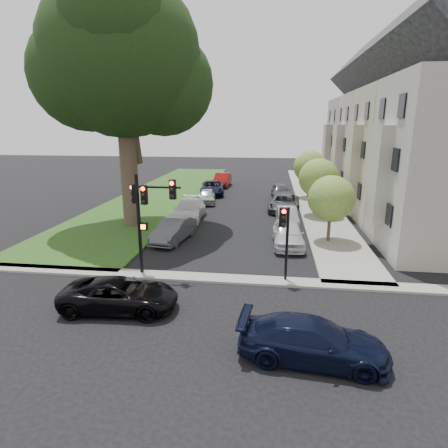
# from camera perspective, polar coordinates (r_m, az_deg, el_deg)

# --- Properties ---
(ground) EXTENTS (140.00, 140.00, 0.00)m
(ground) POSITION_cam_1_polar(r_m,az_deg,el_deg) (16.58, -2.27, -11.19)
(ground) COLOR black
(ground) RESTS_ON ground
(grass_strip) EXTENTS (8.00, 44.00, 0.12)m
(grass_strip) POSITION_cam_1_polar(r_m,az_deg,el_deg) (40.99, -9.12, 4.64)
(grass_strip) COLOR #1C3712
(grass_strip) RESTS_ON ground
(sidewalk_right) EXTENTS (3.50, 44.00, 0.12)m
(sidewalk_right) POSITION_cam_1_polar(r_m,az_deg,el_deg) (39.56, 13.40, 4.04)
(sidewalk_right) COLOR gray
(sidewalk_right) RESTS_ON ground
(sidewalk_cross) EXTENTS (60.00, 1.00, 0.12)m
(sidewalk_cross) POSITION_cam_1_polar(r_m,az_deg,el_deg) (18.35, -1.22, -8.29)
(sidewalk_cross) COLOR gray
(sidewalk_cross) RESTS_ON ground
(house_b) EXTENTS (7.70, 7.55, 15.97)m
(house_b) POSITION_cam_1_polar(r_m,az_deg,el_deg) (31.74, 26.27, 12.83)
(house_b) COLOR tan
(house_b) RESTS_ON ground
(house_c) EXTENTS (7.70, 7.55, 15.97)m
(house_c) POSITION_cam_1_polar(r_m,az_deg,el_deg) (38.94, 22.77, 13.33)
(house_c) COLOR gray
(house_c) RESTS_ON ground
(house_d) EXTENTS (7.70, 7.55, 15.97)m
(house_d) POSITION_cam_1_polar(r_m,az_deg,el_deg) (46.23, 20.36, 13.65)
(house_d) COLOR gray
(house_d) RESTS_ON ground
(eucalyptus) EXTENTS (11.98, 10.87, 16.97)m
(eucalyptus) POSITION_cam_1_polar(r_m,az_deg,el_deg) (28.09, -15.49, 23.26)
(eucalyptus) COLOR brown
(eucalyptus) RESTS_ON ground
(small_tree_a) EXTENTS (2.86, 2.86, 4.29)m
(small_tree_a) POSITION_cam_1_polar(r_m,az_deg,el_deg) (24.11, 16.00, 3.76)
(small_tree_a) COLOR brown
(small_tree_a) RESTS_ON ground
(small_tree_b) EXTENTS (3.14, 3.14, 4.70)m
(small_tree_b) POSITION_cam_1_polar(r_m,az_deg,el_deg) (30.95, 14.20, 6.79)
(small_tree_b) COLOR brown
(small_tree_b) RESTS_ON ground
(small_tree_c) EXTENTS (3.20, 3.20, 4.80)m
(small_tree_c) POSITION_cam_1_polar(r_m,az_deg,el_deg) (38.57, 12.93, 8.51)
(small_tree_c) COLOR brown
(small_tree_c) RESTS_ON ground
(traffic_signal_main) EXTENTS (2.45, 0.63, 5.03)m
(traffic_signal_main) POSITION_cam_1_polar(r_m,az_deg,el_deg) (18.32, -11.77, 2.56)
(traffic_signal_main) COLOR black
(traffic_signal_main) RESTS_ON ground
(traffic_signal_secondary) EXTENTS (0.49, 0.40, 3.65)m
(traffic_signal_secondary) POSITION_cam_1_polar(r_m,az_deg,el_deg) (17.53, 9.24, -0.99)
(traffic_signal_secondary) COLOR black
(traffic_signal_secondary) RESTS_ON ground
(car_cross_near) EXTENTS (4.81, 2.46, 1.30)m
(car_cross_near) POSITION_cam_1_polar(r_m,az_deg,el_deg) (15.91, -15.62, -10.36)
(car_cross_near) COLOR black
(car_cross_near) RESTS_ON ground
(car_cross_far) EXTENTS (4.91, 2.39, 1.37)m
(car_cross_far) POSITION_cam_1_polar(r_m,az_deg,el_deg) (12.70, 13.40, -16.92)
(car_cross_far) COLOR black
(car_cross_far) RESTS_ON ground
(car_parked_0) EXTENTS (1.99, 4.60, 1.55)m
(car_parked_0) POSITION_cam_1_polar(r_m,az_deg,el_deg) (23.38, 9.73, -1.46)
(car_parked_0) COLOR silver
(car_parked_0) RESTS_ON ground
(car_parked_1) EXTENTS (1.68, 4.13, 1.33)m
(car_parked_1) POSITION_cam_1_polar(r_m,az_deg,el_deg) (28.29, 9.58, 1.21)
(car_parked_1) COLOR #999BA0
(car_parked_1) RESTS_ON ground
(car_parked_2) EXTENTS (2.99, 5.26, 1.38)m
(car_parked_2) POSITION_cam_1_polar(r_m,az_deg,el_deg) (32.83, 9.13, 3.19)
(car_parked_2) COLOR #3F4247
(car_parked_2) RESTS_ON ground
(car_parked_3) EXTENTS (2.06, 4.42, 1.47)m
(car_parked_3) POSITION_cam_1_polar(r_m,az_deg,el_deg) (38.46, 8.61, 5.00)
(car_parked_3) COLOR #3F4247
(car_parked_3) RESTS_ON ground
(car_parked_5) EXTENTS (2.25, 4.58, 1.45)m
(car_parked_5) POSITION_cam_1_polar(r_m,az_deg,el_deg) (24.18, -7.69, -0.95)
(car_parked_5) COLOR #3F4247
(car_parked_5) RESTS_ON ground
(car_parked_6) EXTENTS (2.41, 5.46, 1.56)m
(car_parked_6) POSITION_cam_1_polar(r_m,az_deg,el_deg) (29.48, -5.36, 2.14)
(car_parked_6) COLOR silver
(car_parked_6) RESTS_ON ground
(car_parked_7) EXTENTS (2.16, 4.14, 1.35)m
(car_parked_7) POSITION_cam_1_polar(r_m,az_deg,el_deg) (35.56, -2.65, 4.24)
(car_parked_7) COLOR #999BA0
(car_parked_7) RESTS_ON ground
(car_parked_8) EXTENTS (3.05, 5.47, 1.45)m
(car_parked_8) POSITION_cam_1_polar(r_m,az_deg,el_deg) (40.04, -1.80, 5.54)
(car_parked_8) COLOR black
(car_parked_8) RESTS_ON ground
(car_parked_9) EXTENTS (1.76, 4.84, 1.59)m
(car_parked_9) POSITION_cam_1_polar(r_m,az_deg,el_deg) (45.30, -0.27, 6.74)
(car_parked_9) COLOR maroon
(car_parked_9) RESTS_ON ground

